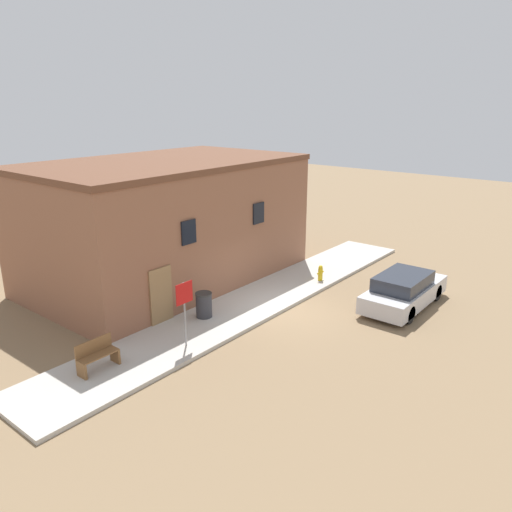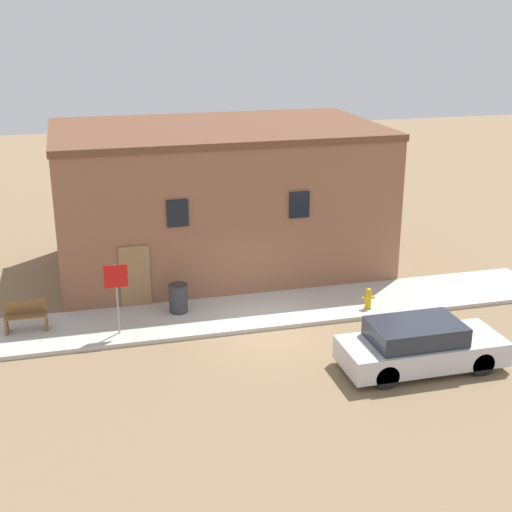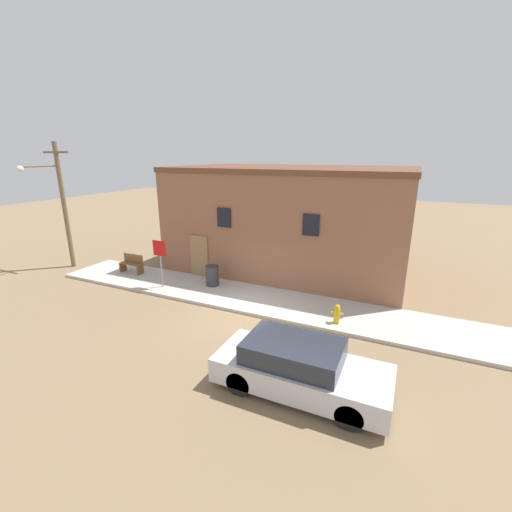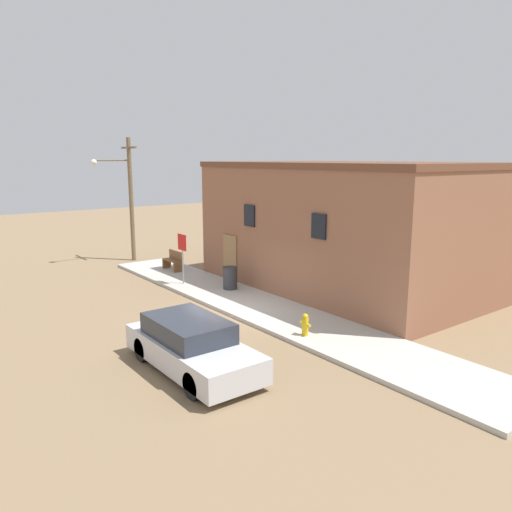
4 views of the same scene
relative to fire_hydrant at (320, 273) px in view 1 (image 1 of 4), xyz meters
The scene contains 8 objects.
ground_plane 3.59m from the fire_hydrant, behind, with size 80.00×80.00×0.00m, color #846B4C.
sidewalk 3.62m from the fire_hydrant, 167.18° to the left, with size 20.30×2.80×0.14m.
brick_building 7.21m from the fire_hydrant, 123.51° to the left, with size 11.90×7.16×5.41m.
fire_hydrant is the anchor object (origin of this frame).
stop_sign 8.14m from the fire_hydrant, behind, with size 0.70×0.06×2.19m.
bench 10.83m from the fire_hydrant, behind, with size 1.24×0.44×0.94m.
trash_bin 6.19m from the fire_hydrant, 167.95° to the left, with size 0.62×0.62×0.94m.
parked_car 3.95m from the fire_hydrant, 92.52° to the right, with size 4.54×1.82×1.39m.
Camera 1 is at (-14.63, -10.29, 7.85)m, focal length 35.00 mm.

